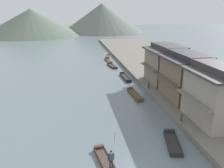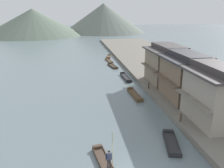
# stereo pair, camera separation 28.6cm
# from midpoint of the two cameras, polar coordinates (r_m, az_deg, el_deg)

# --- Properties ---
(riverbank_right) EXTENTS (18.00, 110.00, 0.65)m
(riverbank_right) POSITION_cam_midpoint_polar(r_m,az_deg,el_deg) (49.51, 14.23, 3.18)
(riverbank_right) COLOR #6B665B
(riverbank_right) RESTS_ON ground
(boat_foreground_poled) EXTENTS (1.80, 5.34, 0.44)m
(boat_foreground_poled) POSITION_cam_midpoint_polar(r_m,az_deg,el_deg) (19.95, -1.57, -19.00)
(boat_foreground_poled) COLOR #423328
(boat_foreground_poled) RESTS_ON ground
(boatman_person) EXTENTS (0.56, 0.30, 3.04)m
(boatman_person) POSITION_cam_midpoint_polar(r_m,az_deg,el_deg) (18.47, -0.64, -17.35)
(boatman_person) COLOR black
(boatman_person) RESTS_ON boat_foreground_poled
(boat_moored_nearest) EXTENTS (1.23, 5.32, 0.54)m
(boat_moored_nearest) POSITION_cam_midpoint_polar(r_m,az_deg,el_deg) (34.69, 5.33, -2.62)
(boat_moored_nearest) COLOR brown
(boat_moored_nearest) RESTS_ON ground
(boat_moored_second) EXTENTS (1.81, 4.55, 0.54)m
(boat_moored_second) POSITION_cam_midpoint_polar(r_m,az_deg,el_deg) (63.41, -1.14, 6.61)
(boat_moored_second) COLOR brown
(boat_moored_second) RESTS_ON ground
(boat_moored_third) EXTENTS (1.48, 4.71, 0.36)m
(boat_moored_third) POSITION_cam_midpoint_polar(r_m,az_deg,el_deg) (58.48, -1.05, 5.63)
(boat_moored_third) COLOR brown
(boat_moored_third) RESTS_ON ground
(boat_moored_far) EXTENTS (1.80, 4.87, 0.42)m
(boat_moored_far) POSITION_cam_midpoint_polar(r_m,az_deg,el_deg) (52.78, -0.13, 4.37)
(boat_moored_far) COLOR #33281E
(boat_moored_far) RESTS_ON ground
(boat_midriver_drifting) EXTENTS (1.11, 5.78, 0.55)m
(boat_midriver_drifting) POSITION_cam_midpoint_polar(r_m,az_deg,el_deg) (43.60, 3.08, 1.61)
(boat_midriver_drifting) COLOR #232326
(boat_midriver_drifting) RESTS_ON ground
(boat_midriver_upstream) EXTENTS (2.05, 4.38, 0.50)m
(boat_midriver_upstream) POSITION_cam_midpoint_polar(r_m,az_deg,el_deg) (23.31, 14.16, -13.67)
(boat_midriver_upstream) COLOR #232326
(boat_midriver_upstream) RESTS_ON ground
(house_waterfront_nearest) EXTENTS (5.72, 7.53, 6.14)m
(house_waterfront_nearest) POSITION_cam_midpoint_polar(r_m,az_deg,el_deg) (26.75, 23.81, -2.32)
(house_waterfront_nearest) COLOR gray
(house_waterfront_nearest) RESTS_ON riverbank_right
(house_waterfront_second) EXTENTS (6.23, 7.89, 6.14)m
(house_waterfront_second) POSITION_cam_midpoint_polar(r_m,az_deg,el_deg) (32.97, 17.39, 1.90)
(house_waterfront_second) COLOR #75604C
(house_waterfront_second) RESTS_ON riverbank_right
(house_waterfront_tall) EXTENTS (6.94, 7.68, 6.14)m
(house_waterfront_tall) POSITION_cam_midpoint_polar(r_m,az_deg,el_deg) (39.77, 13.09, 4.79)
(house_waterfront_tall) COLOR #7F705B
(house_waterfront_tall) RESTS_ON riverbank_right
(mooring_post_dock_near) EXTENTS (0.20, 0.20, 0.88)m
(mooring_post_dock_near) POSITION_cam_midpoint_polar(r_m,az_deg,el_deg) (26.34, 16.21, -7.80)
(mooring_post_dock_near) COLOR #473828
(mooring_post_dock_near) RESTS_ON riverbank_right
(mooring_post_dock_mid) EXTENTS (0.20, 0.20, 0.82)m
(mooring_post_dock_mid) POSITION_cam_midpoint_polar(r_m,az_deg,el_deg) (36.17, 8.65, -0.43)
(mooring_post_dock_mid) COLOR #473828
(mooring_post_dock_mid) RESTS_ON riverbank_right
(hill_far_west) EXTENTS (47.28, 47.28, 16.17)m
(hill_far_west) POSITION_cam_midpoint_polar(r_m,az_deg,el_deg) (140.89, -2.49, 15.72)
(hill_far_west) COLOR slate
(hill_far_west) RESTS_ON ground
(hill_far_centre) EXTENTS (49.82, 49.82, 13.10)m
(hill_far_centre) POSITION_cam_midpoint_polar(r_m,az_deg,el_deg) (128.67, -19.08, 13.99)
(hill_far_centre) COLOR #5B6B5B
(hill_far_centre) RESTS_ON ground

